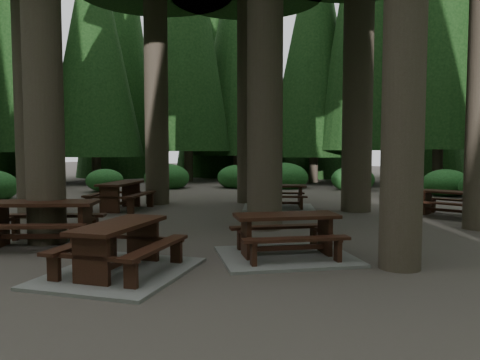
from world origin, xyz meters
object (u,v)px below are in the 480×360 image
at_px(picnic_table_b, 121,191).
at_px(picnic_table_d, 451,200).
at_px(picnic_table_a, 286,243).
at_px(picnic_table_c, 278,200).
at_px(picnic_table_f, 120,257).
at_px(picnic_table_e, 43,217).

xyz_separation_m(picnic_table_b, picnic_table_d, (9.51, 2.21, -0.09)).
bearing_deg(picnic_table_d, picnic_table_a, -94.79).
bearing_deg(picnic_table_c, picnic_table_b, -173.16).
height_order(picnic_table_a, picnic_table_d, picnic_table_a).
height_order(picnic_table_a, picnic_table_c, picnic_table_a).
bearing_deg(picnic_table_d, picnic_table_b, -147.31).
distance_m(picnic_table_b, picnic_table_d, 9.77).
xyz_separation_m(picnic_table_b, picnic_table_c, (4.49, 2.11, -0.32)).
distance_m(picnic_table_c, picnic_table_d, 5.03).
bearing_deg(picnic_table_b, picnic_table_f, -155.92).
bearing_deg(picnic_table_b, picnic_table_d, -88.66).
distance_m(picnic_table_d, picnic_table_f, 9.83).
relative_size(picnic_table_b, picnic_table_e, 0.88).
xyz_separation_m(picnic_table_c, picnic_table_d, (5.03, 0.10, 0.22)).
relative_size(picnic_table_c, picnic_table_e, 1.05).
bearing_deg(picnic_table_f, picnic_table_c, 175.05).
height_order(picnic_table_b, picnic_table_f, picnic_table_b).
bearing_deg(picnic_table_f, picnic_table_e, -118.18).
height_order(picnic_table_a, picnic_table_f, picnic_table_f).
bearing_deg(picnic_table_d, picnic_table_f, -101.04).
bearing_deg(picnic_table_e, picnic_table_f, -46.80).
xyz_separation_m(picnic_table_d, picnic_table_f, (-5.01, -8.45, -0.20)).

